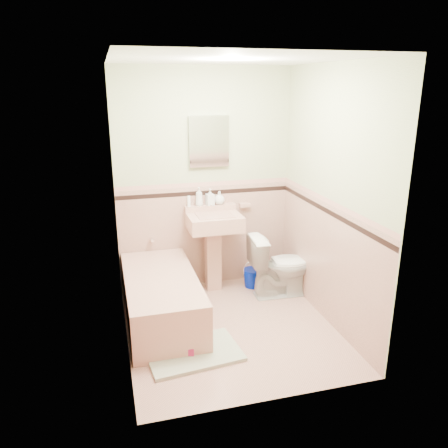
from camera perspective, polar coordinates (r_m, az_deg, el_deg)
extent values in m
plane|color=tan|center=(4.53, 0.85, -13.10)|extent=(2.20, 2.20, 0.00)
plane|color=white|center=(3.90, 1.02, 20.36)|extent=(2.20, 2.20, 0.00)
plane|color=beige|center=(5.08, -2.52, 5.48)|extent=(2.50, 0.00, 2.50)
plane|color=beige|center=(3.05, 6.66, -2.86)|extent=(2.50, 0.00, 2.50)
plane|color=beige|center=(3.89, -13.37, 1.29)|extent=(0.00, 2.50, 2.50)
plane|color=beige|center=(4.41, 13.53, 3.18)|extent=(0.00, 2.50, 2.50)
plane|color=tan|center=(5.24, -2.40, -1.52)|extent=(2.00, 0.00, 2.00)
plane|color=tan|center=(3.34, 6.18, -13.32)|extent=(2.00, 0.00, 2.00)
plane|color=tan|center=(4.12, -12.57, -7.42)|extent=(0.00, 2.20, 2.20)
plane|color=tan|center=(4.61, 12.83, -4.69)|extent=(0.00, 2.20, 2.20)
plane|color=black|center=(5.09, -2.45, 4.00)|extent=(2.00, 0.00, 2.00)
plane|color=black|center=(3.11, 6.45, -5.00)|extent=(2.00, 0.00, 2.00)
plane|color=black|center=(3.93, -12.98, -0.51)|extent=(0.00, 2.20, 2.20)
plane|color=black|center=(4.44, 13.20, 1.54)|extent=(0.00, 2.20, 2.20)
plane|color=tan|center=(5.06, -2.47, 5.10)|extent=(2.00, 0.00, 2.00)
plane|color=tan|center=(3.07, 6.51, -3.27)|extent=(2.00, 0.00, 2.00)
plane|color=tan|center=(3.90, -13.08, 0.89)|extent=(0.00, 2.20, 2.20)
plane|color=tan|center=(4.41, 13.29, 2.79)|extent=(0.00, 2.20, 2.20)
cube|color=tan|center=(4.60, -7.98, -9.59)|extent=(0.70, 1.50, 0.45)
cylinder|color=silver|center=(5.10, -9.23, -1.92)|extent=(0.04, 0.12, 0.04)
cylinder|color=silver|center=(5.06, -1.67, 1.96)|extent=(0.02, 0.02, 0.10)
cube|color=white|center=(4.98, -1.94, 10.51)|extent=(0.45, 0.04, 0.56)
cube|color=tan|center=(5.23, 2.66, 2.45)|extent=(0.13, 0.07, 0.04)
imported|color=#B2B2B2|center=(5.04, -3.21, 3.53)|extent=(0.09, 0.09, 0.21)
imported|color=#B2B2B2|center=(5.07, -1.80, 3.49)|extent=(0.10, 0.10, 0.19)
imported|color=#B2B2B2|center=(5.10, -0.60, 3.37)|extent=(0.14, 0.14, 0.15)
cylinder|color=white|center=(5.03, -4.51, 2.93)|extent=(0.05, 0.05, 0.12)
imported|color=white|center=(5.07, 7.24, -5.25)|extent=(0.72, 0.43, 0.72)
cube|color=gray|center=(4.14, -3.93, -16.09)|extent=(0.87, 0.63, 0.03)
cube|color=#BF1E59|center=(4.08, -5.04, -15.83)|extent=(0.18, 0.12, 0.07)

